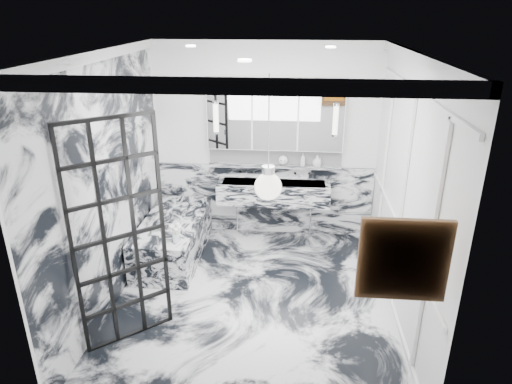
# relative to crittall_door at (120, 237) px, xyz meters

# --- Properties ---
(floor) EXTENTS (3.60, 3.60, 0.00)m
(floor) POSITION_rel_crittall_door_xyz_m (1.20, 0.77, -1.15)
(floor) COLOR silver
(floor) RESTS_ON ground
(ceiling) EXTENTS (3.60, 3.60, 0.00)m
(ceiling) POSITION_rel_crittall_door_xyz_m (1.20, 0.77, 1.65)
(ceiling) COLOR white
(ceiling) RESTS_ON wall_back
(wall_back) EXTENTS (3.60, 0.00, 3.60)m
(wall_back) POSITION_rel_crittall_door_xyz_m (1.20, 2.57, 0.25)
(wall_back) COLOR white
(wall_back) RESTS_ON floor
(wall_front) EXTENTS (3.60, 0.00, 3.60)m
(wall_front) POSITION_rel_crittall_door_xyz_m (1.20, -1.03, 0.25)
(wall_front) COLOR white
(wall_front) RESTS_ON floor
(wall_left) EXTENTS (0.00, 3.60, 3.60)m
(wall_left) POSITION_rel_crittall_door_xyz_m (-0.40, 0.77, 0.25)
(wall_left) COLOR white
(wall_left) RESTS_ON floor
(wall_right) EXTENTS (0.00, 3.60, 3.60)m
(wall_right) POSITION_rel_crittall_door_xyz_m (2.80, 0.77, 0.25)
(wall_right) COLOR white
(wall_right) RESTS_ON floor
(marble_clad_back) EXTENTS (3.18, 0.05, 1.05)m
(marble_clad_back) POSITION_rel_crittall_door_xyz_m (1.20, 2.54, -0.63)
(marble_clad_back) COLOR silver
(marble_clad_back) RESTS_ON floor
(marble_clad_left) EXTENTS (0.02, 3.56, 2.68)m
(marble_clad_left) POSITION_rel_crittall_door_xyz_m (-0.38, 0.77, 0.19)
(marble_clad_left) COLOR silver
(marble_clad_left) RESTS_ON floor
(panel_molding) EXTENTS (0.03, 3.40, 2.30)m
(panel_molding) POSITION_rel_crittall_door_xyz_m (2.78, 0.77, 0.15)
(panel_molding) COLOR white
(panel_molding) RESTS_ON floor
(soap_bottle_a) EXTENTS (0.10, 0.10, 0.19)m
(soap_bottle_a) POSITION_rel_crittall_door_xyz_m (1.76, 2.48, 0.03)
(soap_bottle_a) COLOR #8C5919
(soap_bottle_a) RESTS_ON ledge
(soap_bottle_b) EXTENTS (0.08, 0.09, 0.17)m
(soap_bottle_b) POSITION_rel_crittall_door_xyz_m (1.97, 2.48, 0.02)
(soap_bottle_b) COLOR #4C4C51
(soap_bottle_b) RESTS_ON ledge
(soap_bottle_c) EXTENTS (0.15, 0.15, 0.17)m
(soap_bottle_c) POSITION_rel_crittall_door_xyz_m (1.96, 2.48, 0.02)
(soap_bottle_c) COLOR silver
(soap_bottle_c) RESTS_ON ledge
(face_pot) EXTENTS (0.14, 0.14, 0.14)m
(face_pot) POSITION_rel_crittall_door_xyz_m (1.47, 2.48, 0.01)
(face_pot) COLOR white
(face_pot) RESTS_ON ledge
(amber_bottle) EXTENTS (0.04, 0.04, 0.10)m
(amber_bottle) POSITION_rel_crittall_door_xyz_m (1.75, 2.48, -0.01)
(amber_bottle) COLOR #8C5919
(amber_bottle) RESTS_ON ledge
(flower_vase) EXTENTS (0.08, 0.08, 0.12)m
(flower_vase) POSITION_rel_crittall_door_xyz_m (0.24, 1.05, -0.54)
(flower_vase) COLOR silver
(flower_vase) RESTS_ON bathtub
(crittall_door) EXTENTS (0.70, 0.59, 2.31)m
(crittall_door) POSITION_rel_crittall_door_xyz_m (0.00, 0.00, 0.00)
(crittall_door) COLOR black
(crittall_door) RESTS_ON floor
(artwork) EXTENTS (0.51, 0.05, 0.51)m
(artwork) POSITION_rel_crittall_door_xyz_m (2.40, -0.99, 0.46)
(artwork) COLOR orange
(artwork) RESTS_ON wall_front
(pendant_light) EXTENTS (0.22, 0.22, 0.22)m
(pendant_light) POSITION_rel_crittall_door_xyz_m (1.44, -0.40, 0.72)
(pendant_light) COLOR white
(pendant_light) RESTS_ON ceiling
(trough_sink) EXTENTS (1.60, 0.45, 0.30)m
(trough_sink) POSITION_rel_crittall_door_xyz_m (1.35, 2.32, -0.42)
(trough_sink) COLOR silver
(trough_sink) RESTS_ON wall_back
(ledge) EXTENTS (1.90, 0.14, 0.04)m
(ledge) POSITION_rel_crittall_door_xyz_m (1.35, 2.49, -0.08)
(ledge) COLOR silver
(ledge) RESTS_ON wall_back
(subway_tile) EXTENTS (1.90, 0.03, 0.23)m
(subway_tile) POSITION_rel_crittall_door_xyz_m (1.35, 2.55, 0.05)
(subway_tile) COLOR white
(subway_tile) RESTS_ON wall_back
(mirror_cabinet) EXTENTS (1.90, 0.16, 1.00)m
(mirror_cabinet) POSITION_rel_crittall_door_xyz_m (1.35, 2.49, 0.67)
(mirror_cabinet) COLOR white
(mirror_cabinet) RESTS_ON wall_back
(sconce_left) EXTENTS (0.07, 0.07, 0.40)m
(sconce_left) POSITION_rel_crittall_door_xyz_m (0.53, 2.40, 0.63)
(sconce_left) COLOR white
(sconce_left) RESTS_ON mirror_cabinet
(sconce_right) EXTENTS (0.07, 0.07, 0.40)m
(sconce_right) POSITION_rel_crittall_door_xyz_m (2.17, 2.40, 0.63)
(sconce_right) COLOR white
(sconce_right) RESTS_ON mirror_cabinet
(bathtub) EXTENTS (0.75, 1.65, 0.55)m
(bathtub) POSITION_rel_crittall_door_xyz_m (0.03, 1.66, -0.88)
(bathtub) COLOR silver
(bathtub) RESTS_ON floor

